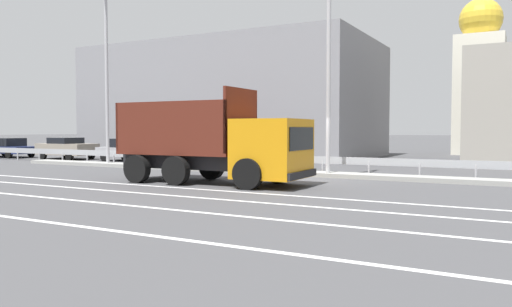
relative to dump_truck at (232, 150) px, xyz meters
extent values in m
plane|color=#424244|center=(1.36, 2.84, -1.24)|extent=(320.00, 320.00, 0.00)
cube|color=silver|center=(-0.91, -1.82, -1.24)|extent=(63.51, 0.16, 0.01)
cube|color=silver|center=(-0.91, -3.51, -1.24)|extent=(63.51, 0.16, 0.01)
cube|color=silver|center=(-0.91, -5.61, -1.24)|extent=(63.51, 0.16, 0.01)
cube|color=silver|center=(-0.91, -8.20, -1.24)|extent=(63.51, 0.16, 0.01)
cube|color=gray|center=(1.36, 4.42, -1.15)|extent=(34.93, 1.10, 0.18)
cube|color=#9EA0A5|center=(1.36, 5.56, -0.62)|extent=(63.51, 0.04, 0.32)
cylinder|color=#ADADB2|center=(-19.61, 5.56, -0.93)|extent=(0.09, 0.09, 0.62)
cylinder|color=#ADADB2|center=(-17.51, 5.56, -0.93)|extent=(0.09, 0.09, 0.62)
cylinder|color=#ADADB2|center=(-15.41, 5.56, -0.93)|extent=(0.09, 0.09, 0.62)
cylinder|color=#ADADB2|center=(-13.32, 5.56, -0.93)|extent=(0.09, 0.09, 0.62)
cylinder|color=#ADADB2|center=(-11.22, 5.56, -0.93)|extent=(0.09, 0.09, 0.62)
cylinder|color=#ADADB2|center=(-9.12, 5.56, -0.93)|extent=(0.09, 0.09, 0.62)
cylinder|color=#ADADB2|center=(-7.02, 5.56, -0.93)|extent=(0.09, 0.09, 0.62)
cylinder|color=#ADADB2|center=(-4.93, 5.56, -0.93)|extent=(0.09, 0.09, 0.62)
cylinder|color=#ADADB2|center=(-2.83, 5.56, -0.93)|extent=(0.09, 0.09, 0.62)
cylinder|color=#ADADB2|center=(-0.73, 5.56, -0.93)|extent=(0.09, 0.09, 0.62)
cylinder|color=#ADADB2|center=(1.36, 5.56, -0.93)|extent=(0.09, 0.09, 0.62)
cylinder|color=#ADADB2|center=(3.46, 5.56, -0.93)|extent=(0.09, 0.09, 0.62)
cylinder|color=#ADADB2|center=(5.56, 5.56, -0.93)|extent=(0.09, 0.09, 0.62)
cylinder|color=#ADADB2|center=(7.66, 5.56, -0.93)|extent=(0.09, 0.09, 0.62)
cube|color=orange|center=(1.62, 0.04, 0.09)|extent=(2.22, 2.47, 2.03)
cube|color=black|center=(2.72, 0.06, 0.43)|extent=(0.08, 2.08, 0.77)
cube|color=black|center=(2.75, 0.06, -0.77)|extent=(0.15, 2.37, 0.24)
cube|color=black|center=(-1.99, -0.05, -0.46)|extent=(5.08, 1.45, 0.53)
cube|color=#511E14|center=(-1.99, -0.05, -0.13)|extent=(4.91, 2.43, 0.12)
cube|color=#511E14|center=(-2.02, 1.06, 0.84)|extent=(4.85, 0.21, 1.82)
cube|color=#511E14|center=(-1.96, -1.16, 0.84)|extent=(4.85, 0.21, 1.82)
cube|color=#511E14|center=(0.39, 0.01, 1.07)|extent=(0.15, 2.32, 2.28)
cube|color=#511E14|center=(-4.37, -0.10, 0.84)|extent=(0.15, 2.32, 1.82)
cylinder|color=black|center=(1.27, 1.21, -0.72)|extent=(1.05, 0.34, 1.04)
cylinder|color=black|center=(1.32, -1.15, -0.72)|extent=(1.05, 0.34, 1.04)
cylinder|color=black|center=(-1.64, 1.15, -0.72)|extent=(1.05, 0.34, 1.04)
cylinder|color=black|center=(-1.58, -1.22, -0.72)|extent=(1.05, 0.34, 1.04)
cylinder|color=black|center=(-3.41, 1.11, -0.72)|extent=(1.05, 0.34, 1.04)
cylinder|color=black|center=(-3.35, -1.26, -0.72)|extent=(1.05, 0.34, 1.04)
cylinder|color=white|center=(-2.98, 4.42, -1.08)|extent=(0.16, 0.16, 0.33)
cylinder|color=black|center=(-2.98, 4.42, -0.75)|extent=(0.16, 0.16, 0.33)
cylinder|color=white|center=(-2.98, 4.42, -0.42)|extent=(0.16, 0.16, 0.33)
cylinder|color=black|center=(-2.98, 4.42, -0.09)|extent=(0.16, 0.16, 0.33)
cylinder|color=white|center=(-2.98, 4.42, 0.24)|extent=(0.16, 0.16, 0.33)
cylinder|color=#1E4CB2|center=(-2.98, 4.42, 0.79)|extent=(0.77, 0.03, 0.77)
cylinder|color=white|center=(-2.98, 4.42, 0.79)|extent=(0.83, 0.02, 0.83)
cylinder|color=#ADADB2|center=(-10.60, 4.50, 3.49)|extent=(0.18, 0.18, 9.47)
cylinder|color=#ADADB2|center=(2.10, 4.24, 3.94)|extent=(0.18, 0.18, 10.36)
cube|color=navy|center=(-23.30, 7.35, -0.69)|extent=(4.88, 1.87, 0.50)
cube|color=black|center=(-23.15, 7.35, -0.16)|extent=(2.06, 1.63, 0.57)
cylinder|color=black|center=(-24.80, 8.24, -0.94)|extent=(0.60, 0.20, 0.60)
cylinder|color=black|center=(-21.80, 6.47, -0.94)|extent=(0.60, 0.20, 0.60)
cylinder|color=black|center=(-21.78, 8.21, -0.94)|extent=(0.60, 0.20, 0.60)
cube|color=gray|center=(-17.62, 7.81, -0.57)|extent=(4.26, 1.99, 0.74)
cube|color=black|center=(-17.74, 7.81, 0.00)|extent=(1.81, 1.69, 0.39)
cylinder|color=black|center=(-16.29, 8.65, -0.94)|extent=(0.61, 0.22, 0.60)
cylinder|color=black|center=(-16.34, 6.88, -0.94)|extent=(0.61, 0.22, 0.60)
cylinder|color=black|center=(-18.89, 8.73, -0.94)|extent=(0.61, 0.22, 0.60)
cylinder|color=black|center=(-18.95, 6.96, -0.94)|extent=(0.61, 0.22, 0.60)
cube|color=#A3A3A8|center=(-12.35, 8.10, -0.65)|extent=(4.33, 1.96, 0.57)
cube|color=black|center=(-12.48, 8.10, -0.10)|extent=(1.85, 1.64, 0.54)
cylinder|color=black|center=(-11.00, 8.87, -0.94)|extent=(0.61, 0.23, 0.60)
cylinder|color=black|center=(-11.08, 7.20, -0.94)|extent=(0.61, 0.23, 0.60)
cylinder|color=black|center=(-13.63, 9.00, -0.94)|extent=(0.61, 0.23, 0.60)
cylinder|color=black|center=(-13.71, 7.32, -0.94)|extent=(0.61, 0.23, 0.60)
cube|color=maroon|center=(-6.00, 7.45, -0.66)|extent=(4.96, 2.11, 0.57)
cube|color=black|center=(-5.86, 7.46, -0.14)|extent=(2.14, 1.71, 0.47)
cylinder|color=black|center=(-7.45, 6.50, -0.94)|extent=(0.61, 0.24, 0.60)
cylinder|color=black|center=(-7.56, 8.19, -0.94)|extent=(0.61, 0.24, 0.60)
cylinder|color=black|center=(-4.44, 6.71, -0.94)|extent=(0.61, 0.24, 0.60)
cylinder|color=black|center=(-4.56, 8.40, -0.94)|extent=(0.61, 0.24, 0.60)
cube|color=gray|center=(-10.40, 17.35, 2.85)|extent=(20.92, 11.63, 8.17)
cube|color=silver|center=(5.99, 27.54, 3.39)|extent=(3.60, 3.60, 9.26)
sphere|color=gold|center=(5.99, 27.54, 9.31)|extent=(3.24, 3.24, 3.24)
camera|label=1|loc=(9.35, -15.37, 0.74)|focal=35.00mm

